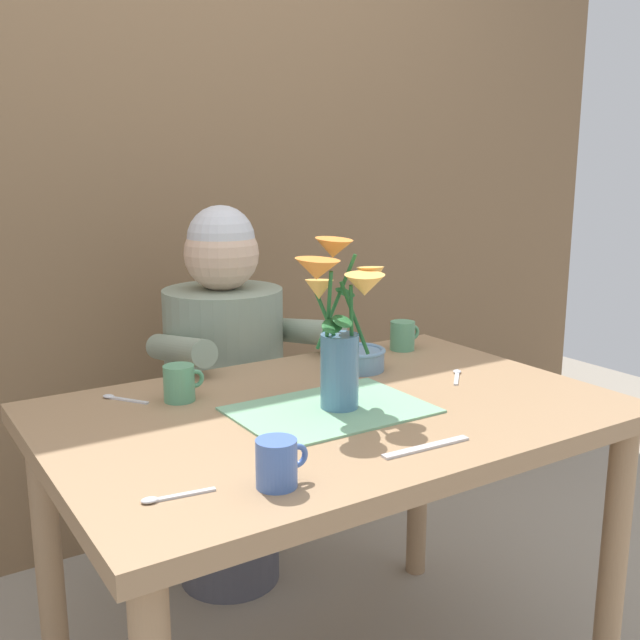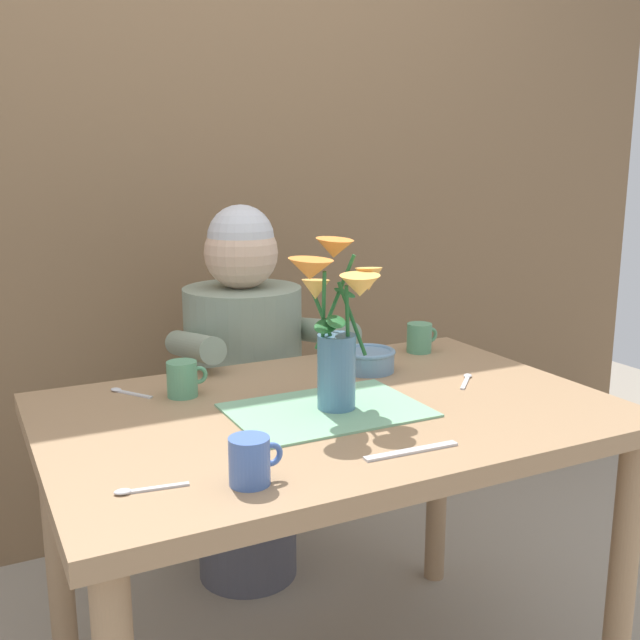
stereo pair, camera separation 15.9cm
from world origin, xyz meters
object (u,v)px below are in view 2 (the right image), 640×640
seated_person (245,400)px  flower_vase (336,319)px  dinner_knife (411,451)px  coffee_cup (183,379)px  tea_cup (250,461)px  ceramic_mug (420,338)px  ceramic_bowl (368,359)px

seated_person → flower_vase: size_ratio=3.19×
dinner_knife → coffee_cup: 0.57m
tea_cup → ceramic_mug: 0.92m
ceramic_mug → coffee_cup: bearing=-173.2°
dinner_knife → tea_cup: (-0.31, 0.01, 0.04)m
seated_person → tea_cup: seated_person is taller
seated_person → tea_cup: 0.98m
flower_vase → dinner_knife: flower_vase is taller
flower_vase → dinner_knife: bearing=-86.7°
tea_cup → coffee_cup: size_ratio=1.00×
seated_person → flower_vase: (-0.04, -0.64, 0.37)m
flower_vase → coffee_cup: 0.39m
ceramic_bowl → ceramic_mug: size_ratio=1.46×
ceramic_mug → ceramic_bowl: bearing=-156.3°
seated_person → ceramic_mug: 0.55m
ceramic_bowl → coffee_cup: (-0.47, 0.01, 0.01)m
tea_cup → dinner_knife: bearing=-1.6°
ceramic_mug → seated_person: bearing=140.5°
flower_vase → tea_cup: flower_vase is taller
seated_person → flower_vase: seated_person is taller
dinner_knife → coffee_cup: size_ratio=2.04×
flower_vase → ceramic_bowl: 0.35m
ceramic_bowl → tea_cup: (-0.50, -0.48, 0.01)m
seated_person → dinner_knife: bearing=-95.4°
seated_person → ceramic_mug: size_ratio=12.20×
coffee_cup → ceramic_mug: bearing=6.8°
tea_cup → flower_vase: bearing=41.0°
seated_person → ceramic_mug: (0.39, -0.32, 0.22)m
flower_vase → ceramic_bowl: flower_vase is taller
dinner_knife → ceramic_mug: 0.72m
dinner_knife → ceramic_mug: ceramic_mug is taller
ceramic_mug → coffee_cup: 0.70m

